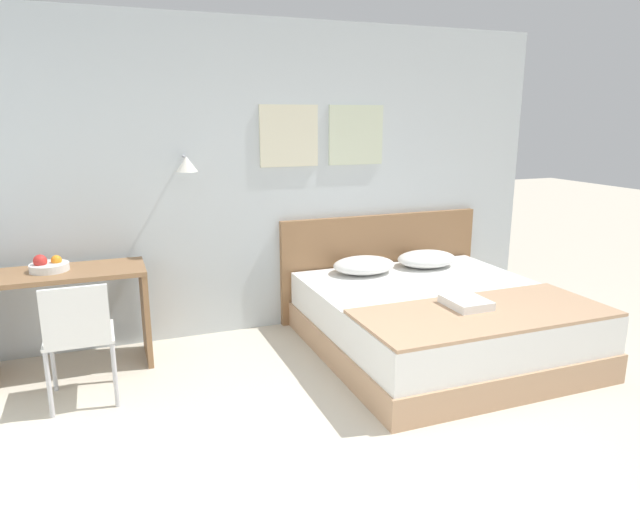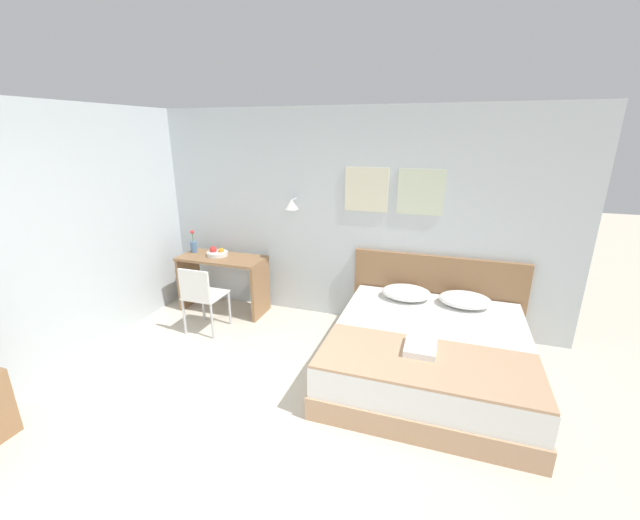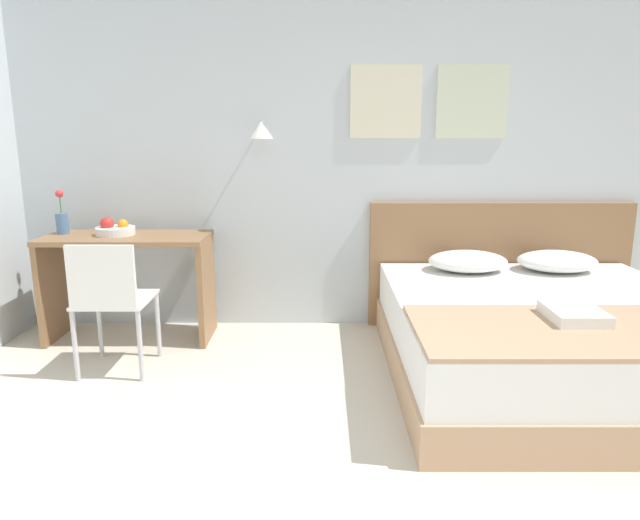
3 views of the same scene
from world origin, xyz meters
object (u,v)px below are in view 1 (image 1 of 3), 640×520
Objects in this scene: bed at (438,322)px; pillow_right at (427,259)px; pillow_left at (364,265)px; desk_chair at (78,332)px; folded_towel_near_foot at (466,302)px; desk at (66,302)px; fruit_bowl at (48,266)px; headboard at (381,264)px; throw_blanket at (485,313)px.

pillow_right is at bearing 66.13° from bed.
pillow_left is 0.67× the size of desk_chair.
folded_towel_near_foot is at bearing -108.24° from pillow_right.
desk is (-2.70, 1.16, -0.03)m from folded_towel_near_foot.
fruit_bowl is at bearing 156.81° from folded_towel_near_foot.
desk reaches higher than pillow_right.
folded_towel_near_foot is at bearing -92.42° from headboard.
pillow_right reaches higher than bed.
desk is (-2.44, -0.00, -0.05)m from pillow_left.
pillow_left reaches higher than throw_blanket.
pillow_left is (-0.32, 0.73, 0.33)m from bed.
pillow_left is 2.43m from desk_chair.
pillow_right is 1.22m from folded_towel_near_foot.
bed is 0.99× the size of headboard.
headboard is 0.45m from pillow_right.
throw_blanket is at bearing -66.03° from folded_towel_near_foot.
fruit_bowl reaches higher than pillow_left.
bed is 3.53× the size of pillow_right.
desk reaches higher than pillow_left.
desk_chair is 3.09× the size of fruit_bowl.
headboard is 1.60m from throw_blanket.
bed is 3.01m from fruit_bowl.
fruit_bowl is (-2.85, -0.26, 0.32)m from headboard.
fruit_bowl is (-0.09, 0.04, 0.28)m from desk.
throw_blanket is (0.00, -1.60, 0.04)m from headboard.
desk_chair is at bearing -74.63° from fruit_bowl.
pillow_right is 0.49× the size of desk.
bed is 1.05m from headboard.
desk_chair is (-2.67, 0.65, -0.01)m from throw_blanket.
folded_towel_near_foot is at bearing 113.97° from throw_blanket.
desk_chair is (-2.67, -0.95, 0.03)m from headboard.
headboard is at bearing 42.63° from pillow_left.
headboard is 1.73× the size of desk.
desk is at bearing -173.83° from headboard.
bed is 2.35× the size of desk_chair.
pillow_left is at bearing 15.55° from desk_chair.
pillow_left is at bearing 113.87° from bed.
headboard is at bearing 19.58° from desk_chair.
throw_blanket is 2.74m from desk_chair.
pillow_left is 0.64m from pillow_right.
throw_blanket is 0.16m from folded_towel_near_foot.
headboard is at bearing 90.00° from throw_blanket.
pillow_right is (0.32, 0.73, 0.33)m from bed.
throw_blanket is 6.69× the size of fruit_bowl.
bed is 2.68m from desk_chair.
headboard is 2.37× the size of desk_chair.
folded_towel_near_foot is (-0.06, 0.14, 0.04)m from throw_blanket.
desk_chair is (-2.99, -0.65, -0.07)m from pillow_right.
headboard is 1.10× the size of throw_blanket.
desk is at bearing -179.93° from pillow_left.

